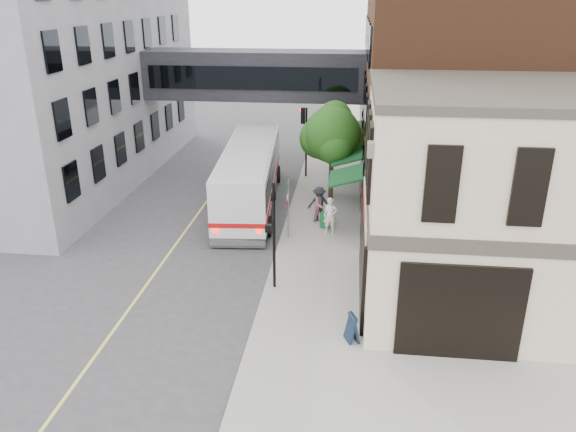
% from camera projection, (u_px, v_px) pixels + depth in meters
% --- Properties ---
extents(ground, '(120.00, 120.00, 0.00)m').
position_uv_depth(ground, '(257.00, 315.00, 21.35)').
color(ground, '#38383A').
rests_on(ground, ground).
extents(sidewalk_main, '(4.00, 60.00, 0.15)m').
position_uv_depth(sidewalk_main, '(328.00, 193.00, 34.02)').
color(sidewalk_main, gray).
rests_on(sidewalk_main, ground).
extents(corner_building, '(10.19, 8.12, 8.45)m').
position_uv_depth(corner_building, '(504.00, 203.00, 20.67)').
color(corner_building, beige).
rests_on(corner_building, ground).
extents(brick_building, '(13.76, 18.00, 14.00)m').
position_uv_depth(brick_building, '(474.00, 77.00, 31.52)').
color(brick_building, '#492816').
rests_on(brick_building, ground).
extents(opposite_building, '(14.00, 24.00, 14.00)m').
position_uv_depth(opposite_building, '(31.00, 68.00, 35.33)').
color(opposite_building, slate).
rests_on(opposite_building, ground).
extents(skyway_bridge, '(14.00, 3.18, 3.00)m').
position_uv_depth(skyway_bridge, '(255.00, 75.00, 35.86)').
color(skyway_bridge, black).
rests_on(skyway_bridge, ground).
extents(traffic_signal_near, '(0.44, 0.22, 4.60)m').
position_uv_depth(traffic_signal_near, '(273.00, 223.00, 22.05)').
color(traffic_signal_near, black).
rests_on(traffic_signal_near, sidewalk_main).
extents(traffic_signal_far, '(0.53, 0.28, 4.50)m').
position_uv_depth(traffic_signal_far, '(304.00, 128.00, 35.76)').
color(traffic_signal_far, black).
rests_on(traffic_signal_far, sidewalk_main).
extents(street_sign_pole, '(0.08, 0.75, 3.00)m').
position_uv_depth(street_sign_pole, '(288.00, 204.00, 27.05)').
color(street_sign_pole, gray).
rests_on(street_sign_pole, sidewalk_main).
extents(street_tree, '(3.80, 3.20, 5.60)m').
position_uv_depth(street_tree, '(332.00, 134.00, 31.85)').
color(street_tree, '#382619').
rests_on(street_tree, sidewalk_main).
extents(lane_marking, '(0.12, 40.00, 0.01)m').
position_uv_depth(lane_marking, '(198.00, 213.00, 31.11)').
color(lane_marking, '#D8CC4C').
rests_on(lane_marking, ground).
extents(bus, '(3.78, 12.59, 3.34)m').
position_uv_depth(bus, '(250.00, 173.00, 31.77)').
color(bus, silver).
rests_on(bus, ground).
extents(pedestrian_a, '(0.69, 0.46, 1.86)m').
position_uv_depth(pedestrian_a, '(330.00, 216.00, 27.90)').
color(pedestrian_a, white).
rests_on(pedestrian_a, sidewalk_main).
extents(pedestrian_b, '(1.14, 1.09, 1.86)m').
position_uv_depth(pedestrian_b, '(321.00, 204.00, 29.41)').
color(pedestrian_b, '#C17D87').
rests_on(pedestrian_b, sidewalk_main).
extents(pedestrian_c, '(1.34, 0.95, 1.89)m').
position_uv_depth(pedestrian_c, '(319.00, 204.00, 29.40)').
color(pedestrian_c, black).
rests_on(pedestrian_c, sidewalk_main).
extents(newspaper_box, '(0.47, 0.43, 0.81)m').
position_uv_depth(newspaper_box, '(325.00, 220.00, 28.78)').
color(newspaper_box, '#16602F').
rests_on(newspaper_box, sidewalk_main).
extents(sandwich_board, '(0.56, 0.67, 1.02)m').
position_uv_depth(sandwich_board, '(352.00, 328.00, 19.34)').
color(sandwich_board, '#101D30').
rests_on(sandwich_board, sidewalk_main).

